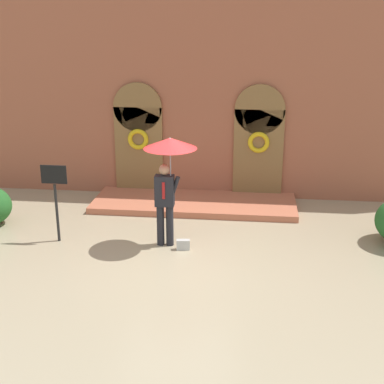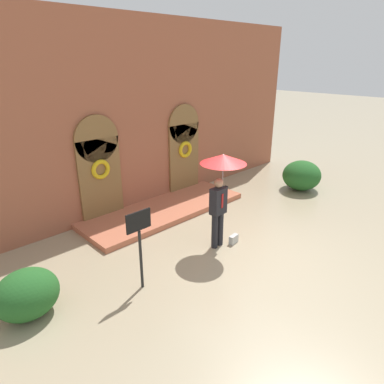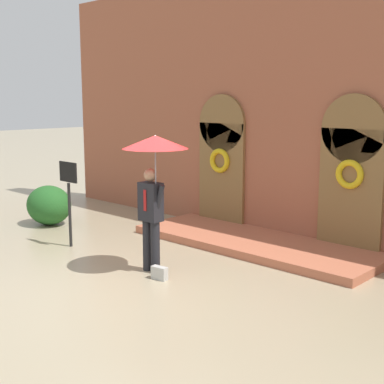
{
  "view_description": "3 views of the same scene",
  "coord_description": "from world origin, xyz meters",
  "px_view_note": "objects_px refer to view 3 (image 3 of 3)",
  "views": [
    {
      "loc": [
        1.42,
        -9.87,
        4.75
      ],
      "look_at": [
        0.14,
        1.34,
        0.96
      ],
      "focal_mm": 50.0,
      "sensor_mm": 36.0,
      "label": 1
    },
    {
      "loc": [
        -6.05,
        -4.44,
        4.43
      ],
      "look_at": [
        -0.26,
        1.58,
        1.15
      ],
      "focal_mm": 32.0,
      "sensor_mm": 36.0,
      "label": 2
    },
    {
      "loc": [
        6.26,
        -5.42,
        2.97
      ],
      "look_at": [
        0.07,
        1.15,
        1.37
      ],
      "focal_mm": 50.0,
      "sensor_mm": 36.0,
      "label": 3
    }
  ],
  "objects_px": {
    "person_with_umbrella": "(154,162)",
    "shrub_left": "(49,205)",
    "handbag": "(159,273)",
    "sign_post": "(69,190)"
  },
  "relations": [
    {
      "from": "sign_post",
      "to": "shrub_left",
      "type": "distance_m",
      "value": 2.23
    },
    {
      "from": "sign_post",
      "to": "shrub_left",
      "type": "height_order",
      "value": "sign_post"
    },
    {
      "from": "person_with_umbrella",
      "to": "shrub_left",
      "type": "bearing_deg",
      "value": 171.12
    },
    {
      "from": "person_with_umbrella",
      "to": "shrub_left",
      "type": "distance_m",
      "value": 4.72
    },
    {
      "from": "person_with_umbrella",
      "to": "sign_post",
      "type": "xyz_separation_m",
      "value": [
        -2.45,
        -0.06,
        -0.75
      ]
    },
    {
      "from": "sign_post",
      "to": "shrub_left",
      "type": "relative_size",
      "value": 1.5
    },
    {
      "from": "shrub_left",
      "to": "person_with_umbrella",
      "type": "bearing_deg",
      "value": -8.88
    },
    {
      "from": "handbag",
      "to": "shrub_left",
      "type": "relative_size",
      "value": 0.24
    },
    {
      "from": "person_with_umbrella",
      "to": "shrub_left",
      "type": "relative_size",
      "value": 2.06
    },
    {
      "from": "person_with_umbrella",
      "to": "handbag",
      "type": "distance_m",
      "value": 1.84
    }
  ]
}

